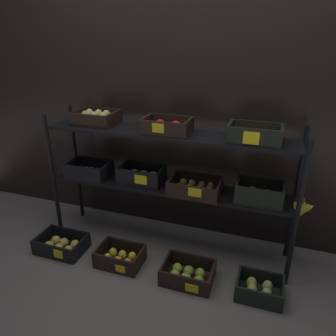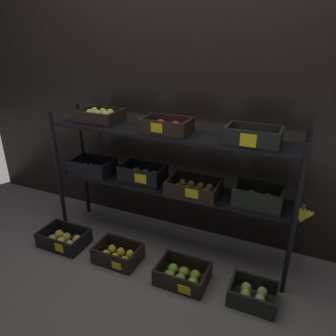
# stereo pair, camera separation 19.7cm
# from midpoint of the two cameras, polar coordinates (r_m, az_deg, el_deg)

# --- Properties ---
(ground_plane) EXTENTS (10.00, 10.00, 0.00)m
(ground_plane) POSITION_cam_midpoint_polar(r_m,az_deg,el_deg) (2.72, -2.13, -13.30)
(ground_plane) COLOR #605B56
(storefront_wall) EXTENTS (4.22, 0.12, 2.11)m
(storefront_wall) POSITION_cam_midpoint_polar(r_m,az_deg,el_deg) (2.59, 0.43, 10.70)
(storefront_wall) COLOR black
(storefront_wall) RESTS_ON ground_plane
(display_rack) EXTENTS (1.96, 0.36, 1.07)m
(display_rack) POSITION_cam_midpoint_polar(r_m,az_deg,el_deg) (2.36, -2.41, 0.95)
(display_rack) COLOR black
(display_rack) RESTS_ON ground_plane
(crate_ground_apple_gold) EXTENTS (0.37, 0.26, 0.13)m
(crate_ground_apple_gold) POSITION_cam_midpoint_polar(r_m,az_deg,el_deg) (2.79, -20.23, -12.71)
(crate_ground_apple_gold) COLOR black
(crate_ground_apple_gold) RESTS_ON ground_plane
(crate_ground_lemon) EXTENTS (0.34, 0.24, 0.13)m
(crate_ground_lemon) POSITION_cam_midpoint_polar(r_m,az_deg,el_deg) (2.54, -10.74, -15.35)
(crate_ground_lemon) COLOR black
(crate_ground_lemon) RESTS_ON ground_plane
(crate_ground_apple_green) EXTENTS (0.35, 0.27, 0.13)m
(crate_ground_apple_green) POSITION_cam_midpoint_polar(r_m,az_deg,el_deg) (2.37, 1.02, -18.32)
(crate_ground_apple_green) COLOR black
(crate_ground_apple_green) RESTS_ON ground_plane
(crate_ground_pear) EXTENTS (0.30, 0.23, 0.13)m
(crate_ground_pear) POSITION_cam_midpoint_polar(r_m,az_deg,el_deg) (2.31, 13.37, -20.19)
(crate_ground_pear) COLOR black
(crate_ground_pear) RESTS_ON ground_plane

